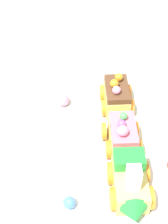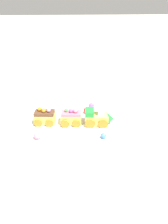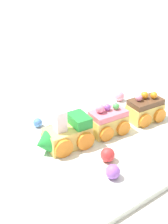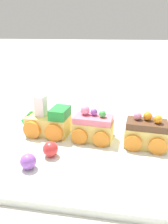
# 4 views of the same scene
# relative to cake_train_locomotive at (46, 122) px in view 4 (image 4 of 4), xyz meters

# --- Properties ---
(ground_plane) EXTENTS (10.00, 10.00, 0.00)m
(ground_plane) POSITION_rel_cake_train_locomotive_xyz_m (-0.09, -0.02, -0.04)
(ground_plane) COLOR beige
(display_board) EXTENTS (0.67, 0.44, 0.01)m
(display_board) POSITION_rel_cake_train_locomotive_xyz_m (-0.09, -0.02, -0.03)
(display_board) COLOR silver
(display_board) RESTS_ON ground_plane
(cake_train_locomotive) EXTENTS (0.11, 0.07, 0.08)m
(cake_train_locomotive) POSITION_rel_cake_train_locomotive_xyz_m (0.00, 0.00, 0.00)
(cake_train_locomotive) COLOR #EACC66
(cake_train_locomotive) RESTS_ON display_board
(cake_car_strawberry) EXTENTS (0.08, 0.07, 0.07)m
(cake_car_strawberry) POSITION_rel_cake_train_locomotive_xyz_m (-0.10, 0.01, -0.00)
(cake_car_strawberry) COLOR #EACC66
(cake_car_strawberry) RESTS_ON display_board
(cake_car_chocolate) EXTENTS (0.08, 0.07, 0.07)m
(cake_car_chocolate) POSITION_rel_cake_train_locomotive_xyz_m (-0.21, 0.02, -0.00)
(cake_car_chocolate) COLOR #EACC66
(cake_car_chocolate) RESTS_ON display_board
(gumball_pink) EXTENTS (0.03, 0.03, 0.03)m
(gumball_pink) POSITION_rel_cake_train_locomotive_xyz_m (-0.22, -0.08, -0.01)
(gumball_pink) COLOR pink
(gumball_pink) RESTS_ON display_board
(gumball_blue) EXTENTS (0.02, 0.02, 0.02)m
(gumball_blue) POSITION_rel_cake_train_locomotive_xyz_m (0.01, -0.10, -0.02)
(gumball_blue) COLOR #4C84E0
(gumball_blue) RESTS_ON display_board
(gumball_red) EXTENTS (0.03, 0.03, 0.03)m
(gumball_red) POSITION_rel_cake_train_locomotive_xyz_m (-0.04, 0.09, -0.01)
(gumball_red) COLOR red
(gumball_red) RESTS_ON display_board
(gumball_purple) EXTENTS (0.03, 0.03, 0.03)m
(gumball_purple) POSITION_rel_cake_train_locomotive_xyz_m (-0.01, 0.13, -0.01)
(gumball_purple) COLOR #9956C6
(gumball_purple) RESTS_ON display_board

